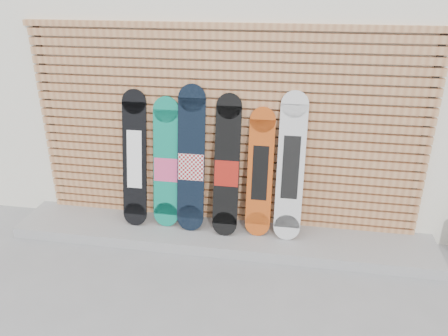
{
  "coord_description": "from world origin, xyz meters",
  "views": [
    {
      "loc": [
        0.59,
        -3.41,
        2.69
      ],
      "look_at": [
        -0.12,
        0.75,
        0.85
      ],
      "focal_mm": 35.0,
      "sensor_mm": 36.0,
      "label": 1
    }
  ],
  "objects_px": {
    "snowboard_1": "(166,164)",
    "snowboard_4": "(260,173)",
    "snowboard_0": "(135,159)",
    "snowboard_5": "(291,168)",
    "snowboard_2": "(191,161)",
    "snowboard_3": "(227,167)"
  },
  "relations": [
    {
      "from": "snowboard_2",
      "to": "snowboard_4",
      "type": "relative_size",
      "value": 1.15
    },
    {
      "from": "snowboard_2",
      "to": "snowboard_4",
      "type": "height_order",
      "value": "snowboard_2"
    },
    {
      "from": "snowboard_0",
      "to": "snowboard_2",
      "type": "xyz_separation_m",
      "value": [
        0.64,
        -0.0,
        0.03
      ]
    },
    {
      "from": "snowboard_0",
      "to": "snowboard_1",
      "type": "distance_m",
      "value": 0.35
    },
    {
      "from": "snowboard_1",
      "to": "snowboard_4",
      "type": "height_order",
      "value": "snowboard_1"
    },
    {
      "from": "snowboard_0",
      "to": "snowboard_3",
      "type": "height_order",
      "value": "same"
    },
    {
      "from": "snowboard_1",
      "to": "snowboard_2",
      "type": "distance_m",
      "value": 0.3
    },
    {
      "from": "snowboard_3",
      "to": "snowboard_4",
      "type": "distance_m",
      "value": 0.36
    },
    {
      "from": "snowboard_2",
      "to": "snowboard_5",
      "type": "xyz_separation_m",
      "value": [
        1.06,
        -0.0,
        -0.0
      ]
    },
    {
      "from": "snowboard_0",
      "to": "snowboard_2",
      "type": "distance_m",
      "value": 0.64
    },
    {
      "from": "snowboard_3",
      "to": "snowboard_4",
      "type": "relative_size",
      "value": 1.1
    },
    {
      "from": "snowboard_1",
      "to": "snowboard_4",
      "type": "xyz_separation_m",
      "value": [
        1.03,
        -0.01,
        -0.02
      ]
    },
    {
      "from": "snowboard_3",
      "to": "snowboard_5",
      "type": "bearing_deg",
      "value": 1.62
    },
    {
      "from": "snowboard_4",
      "to": "snowboard_3",
      "type": "bearing_deg",
      "value": -174.7
    },
    {
      "from": "snowboard_1",
      "to": "snowboard_3",
      "type": "xyz_separation_m",
      "value": [
        0.68,
        -0.04,
        0.03
      ]
    },
    {
      "from": "snowboard_0",
      "to": "snowboard_5",
      "type": "relative_size",
      "value": 0.96
    },
    {
      "from": "snowboard_0",
      "to": "snowboard_3",
      "type": "relative_size",
      "value": 1.0
    },
    {
      "from": "snowboard_3",
      "to": "snowboard_0",
      "type": "bearing_deg",
      "value": 178.72
    },
    {
      "from": "snowboard_1",
      "to": "snowboard_4",
      "type": "distance_m",
      "value": 1.03
    },
    {
      "from": "snowboard_1",
      "to": "snowboard_4",
      "type": "bearing_deg",
      "value": -0.59
    },
    {
      "from": "snowboard_0",
      "to": "snowboard_2",
      "type": "bearing_deg",
      "value": -0.32
    },
    {
      "from": "snowboard_0",
      "to": "snowboard_4",
      "type": "distance_m",
      "value": 1.38
    }
  ]
}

